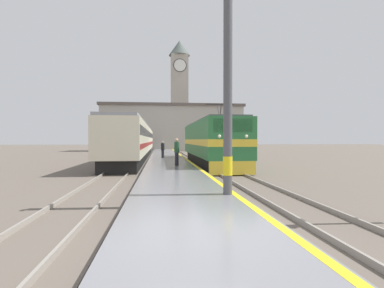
# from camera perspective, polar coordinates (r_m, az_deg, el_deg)

# --- Properties ---
(ground_plane) EXTENTS (200.00, 200.00, 0.00)m
(ground_plane) POSITION_cam_1_polar(r_m,az_deg,el_deg) (35.93, -4.99, -2.61)
(ground_plane) COLOR #60564C
(platform) EXTENTS (3.48, 140.00, 0.42)m
(platform) POSITION_cam_1_polar(r_m,az_deg,el_deg) (30.93, -4.78, -2.78)
(platform) COLOR slate
(platform) RESTS_ON ground
(rail_track_near) EXTENTS (2.83, 140.00, 0.16)m
(rail_track_near) POSITION_cam_1_polar(r_m,az_deg,el_deg) (31.22, 1.56, -3.06)
(rail_track_near) COLOR #60564C
(rail_track_near) RESTS_ON ground
(rail_track_far) EXTENTS (2.83, 140.00, 0.16)m
(rail_track_far) POSITION_cam_1_polar(r_m,az_deg,el_deg) (31.04, -11.06, -3.10)
(rail_track_far) COLOR #60564C
(rail_track_far) RESTS_ON ground
(locomotive_train) EXTENTS (2.92, 15.64, 4.67)m
(locomotive_train) POSITION_cam_1_polar(r_m,az_deg,el_deg) (25.02, 3.50, 0.25)
(locomotive_train) COLOR black
(locomotive_train) RESTS_ON ground
(passenger_train) EXTENTS (2.92, 34.37, 3.76)m
(passenger_train) POSITION_cam_1_polar(r_m,az_deg,el_deg) (34.96, -10.52, 0.62)
(passenger_train) COLOR black
(passenger_train) RESTS_ON ground
(catenary_mast) EXTENTS (2.39, 0.30, 7.68)m
(catenary_mast) POSITION_cam_1_polar(r_m,az_deg,el_deg) (9.76, 7.23, 12.95)
(catenary_mast) COLOR #4C4C51
(catenary_mast) RESTS_ON platform
(person_on_platform) EXTENTS (0.34, 0.34, 1.81)m
(person_on_platform) POSITION_cam_1_polar(r_m,az_deg,el_deg) (20.09, -2.93, -1.37)
(person_on_platform) COLOR #23232D
(person_on_platform) RESTS_ON platform
(second_waiting_passenger) EXTENTS (0.34, 0.34, 1.60)m
(second_waiting_passenger) POSITION_cam_1_polar(r_m,az_deg,el_deg) (28.54, -5.60, -0.98)
(second_waiting_passenger) COLOR #23232D
(second_waiting_passenger) RESTS_ON platform
(clock_tower) EXTENTS (4.92, 4.92, 25.53)m
(clock_tower) POSITION_cam_1_polar(r_m,az_deg,el_deg) (71.74, -2.42, 9.98)
(clock_tower) COLOR #ADA393
(clock_tower) RESTS_ON ground
(station_building) EXTENTS (27.26, 6.94, 8.95)m
(station_building) POSITION_cam_1_polar(r_m,az_deg,el_deg) (58.43, -3.76, 3.13)
(station_building) COLOR #A8A399
(station_building) RESTS_ON ground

